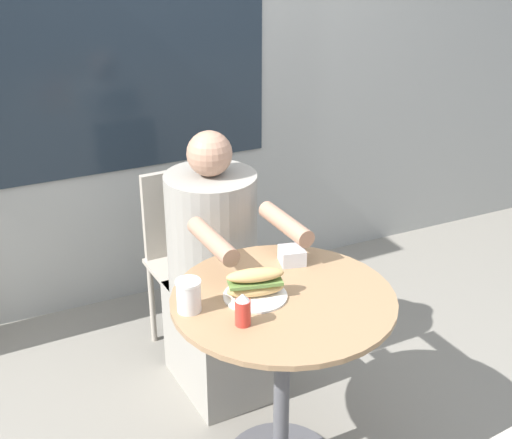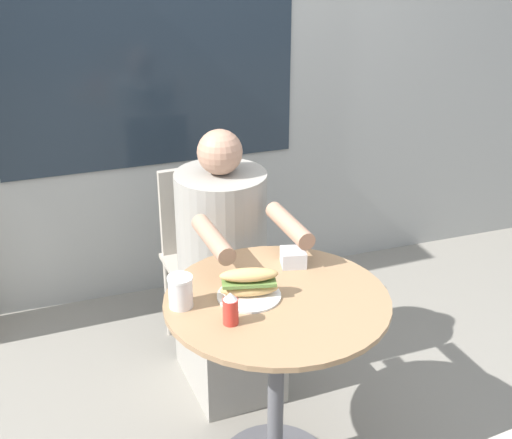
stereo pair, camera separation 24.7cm
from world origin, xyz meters
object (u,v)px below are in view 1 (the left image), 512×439
Objects in this scene: sandwich_on_plate at (255,285)px; condiment_bottle at (243,310)px; seated_diner at (217,283)px; diner_chair at (187,245)px; cafe_table at (283,344)px; drink_cup at (189,296)px.

sandwich_on_plate is 1.93× the size of condiment_bottle.
diner_chair is at bearing -91.93° from seated_diner.
seated_diner is 0.64m from sandwich_on_plate.
cafe_table is 0.60m from seated_diner.
sandwich_on_plate reaches higher than cafe_table.
cafe_table is 0.26m from sandwich_on_plate.
drink_cup is at bearing 175.82° from sandwich_on_plate.
condiment_bottle reaches higher than sandwich_on_plate.
seated_diner is (-0.01, 0.59, -0.06)m from cafe_table.
condiment_bottle is at bearing -154.14° from cafe_table.
cafe_table is 0.33m from condiment_bottle.
condiment_bottle reaches higher than diner_chair.
diner_chair is 0.95m from sandwich_on_plate.
seated_diner is 0.78m from condiment_bottle.
diner_chair is 0.98m from drink_cup.
condiment_bottle is at bearing 77.08° from diner_chair.
sandwich_on_plate is at bearing 82.35° from diner_chair.
seated_diner reaches higher than condiment_bottle.
seated_diner is 0.70m from drink_cup.
sandwich_on_plate is at bearing -4.18° from drink_cup.
seated_diner reaches higher than cafe_table.
seated_diner reaches higher than sandwich_on_plate.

